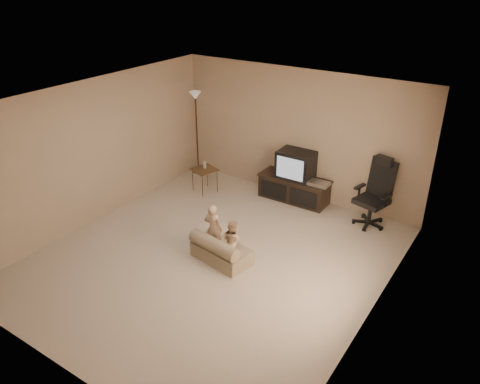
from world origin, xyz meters
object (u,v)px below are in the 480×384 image
object	(u,v)px
child_sofa	(220,251)
office_chair	(374,201)
toddler_left	(213,229)
side_table	(205,170)
floor_lamp	(196,114)
tv_stand	(295,180)
toddler_right	(233,241)

from	to	relation	value
child_sofa	office_chair	bearing A→B (deg)	66.08
office_chair	toddler_left	distance (m)	2.90
side_table	floor_lamp	size ratio (longest dim) A/B	0.37
side_table	tv_stand	bearing A→B (deg)	21.23
child_sofa	toddler_right	distance (m)	0.27
side_table	toddler_left	xyz separation A→B (m)	(1.46, -1.69, -0.05)
tv_stand	child_sofa	world-z (taller)	tv_stand
child_sofa	toddler_left	size ratio (longest dim) A/B	1.16
office_chair	side_table	xyz separation A→B (m)	(-3.27, -0.59, 0.03)
floor_lamp	toddler_right	world-z (taller)	floor_lamp
tv_stand	toddler_left	xyz separation A→B (m)	(-0.22, -2.34, 0.01)
floor_lamp	tv_stand	bearing A→B (deg)	-1.38
office_chair	toddler_right	xyz separation A→B (m)	(-1.41, -2.32, -0.09)
office_chair	child_sofa	world-z (taller)	office_chair
tv_stand	side_table	world-z (taller)	tv_stand
tv_stand	floor_lamp	distance (m)	2.58
side_table	child_sofa	bearing A→B (deg)	-47.40
office_chair	child_sofa	xyz separation A→B (m)	(-1.57, -2.44, -0.26)
toddler_left	side_table	bearing A→B (deg)	-55.84
tv_stand	office_chair	bearing A→B (deg)	-2.35
side_table	toddler_right	world-z (taller)	toddler_right
child_sofa	floor_lamp	bearing A→B (deg)	142.39
tv_stand	child_sofa	distance (m)	2.51
toddler_left	office_chair	bearing A→B (deg)	-135.12
tv_stand	office_chair	distance (m)	1.58
toddler_left	toddler_right	xyz separation A→B (m)	(0.40, -0.04, -0.07)
office_chair	floor_lamp	size ratio (longest dim) A/B	0.69
child_sofa	toddler_left	distance (m)	0.37
toddler_right	child_sofa	bearing A→B (deg)	57.42
side_table	child_sofa	xyz separation A→B (m)	(1.70, -1.85, -0.29)
office_chair	toddler_right	bearing A→B (deg)	-106.49
tv_stand	toddler_right	bearing A→B (deg)	-85.80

